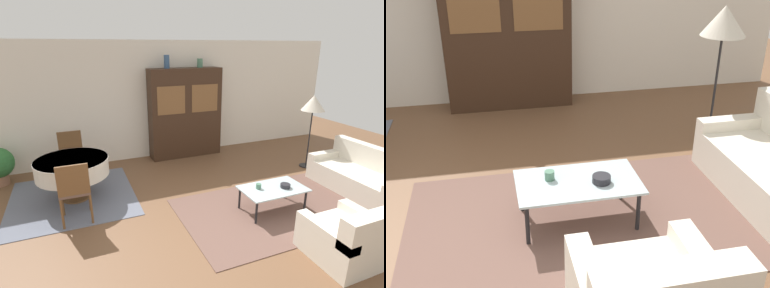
# 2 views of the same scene
# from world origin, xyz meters

# --- Properties ---
(ground_plane) EXTENTS (14.00, 14.00, 0.00)m
(ground_plane) POSITION_xyz_m (0.00, 0.00, 0.00)
(ground_plane) COLOR brown
(wall_back) EXTENTS (10.00, 0.06, 2.70)m
(wall_back) POSITION_xyz_m (0.00, 3.63, 1.35)
(wall_back) COLOR silver
(wall_back) RESTS_ON ground_plane
(area_rug) EXTENTS (3.10, 1.90, 0.01)m
(area_rug) POSITION_xyz_m (1.24, 0.36, 0.00)
(area_rug) COLOR brown
(area_rug) RESTS_ON ground_plane
(coffee_table) EXTENTS (1.05, 0.61, 0.39)m
(coffee_table) POSITION_xyz_m (1.18, 0.35, 0.37)
(coffee_table) COLOR black
(coffee_table) RESTS_ON area_rug
(display_cabinet) EXTENTS (1.71, 0.45, 2.09)m
(display_cabinet) POSITION_xyz_m (0.83, 3.36, 1.05)
(display_cabinet) COLOR #382316
(display_cabinet) RESTS_ON ground_plane
(floor_lamp) EXTENTS (0.49, 0.49, 1.59)m
(floor_lamp) POSITION_xyz_m (3.06, 1.62, 1.39)
(floor_lamp) COLOR black
(floor_lamp) RESTS_ON ground_plane
(cup) EXTENTS (0.08, 0.08, 0.08)m
(cup) POSITION_xyz_m (0.95, 0.43, 0.44)
(cup) COLOR #4C7A60
(cup) RESTS_ON coffee_table
(bowl) EXTENTS (0.16, 0.16, 0.06)m
(bowl) POSITION_xyz_m (1.37, 0.29, 0.43)
(bowl) COLOR #232328
(bowl) RESTS_ON coffee_table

